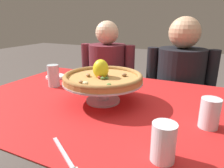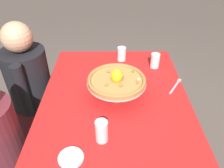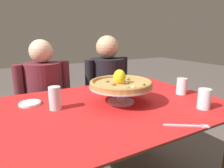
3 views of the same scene
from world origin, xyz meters
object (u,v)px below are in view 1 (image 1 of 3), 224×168
(diner_right, at_px, (178,98))
(pizza_stand, at_px, (103,86))
(dinner_fork, at_px, (66,157))
(diner_left, at_px, (108,90))
(pizza, at_px, (103,77))
(water_glass_side_left, at_px, (54,77))
(water_glass_side_right, at_px, (209,115))
(side_plate, at_px, (55,77))
(water_glass_front_right, at_px, (163,144))

(diner_right, bearing_deg, pizza_stand, -111.60)
(dinner_fork, xyz_separation_m, diner_left, (-0.43, 1.14, -0.22))
(pizza, xyz_separation_m, water_glass_side_left, (-0.38, 0.09, -0.07))
(pizza_stand, bearing_deg, water_glass_side_right, -6.47)
(diner_right, bearing_deg, water_glass_side_left, -137.08)
(water_glass_side_right, xyz_separation_m, diner_right, (-0.20, 0.75, -0.24))
(pizza_stand, xyz_separation_m, dinner_fork, (0.10, -0.43, -0.07))
(pizza, height_order, dinner_fork, pizza)
(pizza, bearing_deg, dinner_fork, -76.52)
(dinner_fork, bearing_deg, side_plate, 132.05)
(pizza, distance_m, diner_left, 0.86)
(water_glass_side_left, bearing_deg, pizza_stand, -12.71)
(water_glass_side_right, relative_size, dinner_fork, 0.64)
(dinner_fork, height_order, diner_left, diner_left)
(water_glass_side_right, height_order, side_plate, water_glass_side_right)
(pizza, bearing_deg, diner_left, 114.96)
(water_glass_side_right, relative_size, side_plate, 0.89)
(pizza_stand, distance_m, diner_right, 0.79)
(water_glass_side_left, distance_m, diner_left, 0.68)
(side_plate, xyz_separation_m, diner_left, (0.17, 0.47, -0.23))
(water_glass_side_right, xyz_separation_m, diner_left, (-0.81, 0.76, -0.27))
(side_plate, relative_size, diner_left, 0.11)
(pizza, relative_size, side_plate, 2.95)
(pizza, xyz_separation_m, water_glass_front_right, (0.36, -0.32, -0.07))
(side_plate, distance_m, diner_left, 0.55)
(dinner_fork, bearing_deg, water_glass_front_right, 23.89)
(pizza_stand, height_order, pizza, pizza)
(water_glass_front_right, bearing_deg, water_glass_side_right, 66.28)
(dinner_fork, bearing_deg, diner_left, 110.82)
(pizza, xyz_separation_m, dinner_fork, (0.10, -0.43, -0.12))
(pizza_stand, height_order, water_glass_side_left, water_glass_side_left)
(water_glass_front_right, xyz_separation_m, water_glass_side_left, (-0.74, 0.40, 0.00))
(pizza_stand, xyz_separation_m, side_plate, (-0.50, 0.23, -0.07))
(water_glass_side_right, relative_size, water_glass_front_right, 0.98)
(side_plate, distance_m, diner_right, 0.92)
(diner_right, bearing_deg, water_glass_side_right, -75.08)
(water_glass_side_right, xyz_separation_m, dinner_fork, (-0.37, -0.38, -0.05))
(dinner_fork, bearing_deg, pizza, 103.48)
(water_glass_side_right, height_order, dinner_fork, water_glass_side_right)
(side_plate, bearing_deg, water_glass_front_right, -32.76)
(water_glass_front_right, distance_m, diner_left, 1.27)
(water_glass_front_right, relative_size, diner_right, 0.10)
(diner_left, xyz_separation_m, diner_right, (0.61, -0.01, 0.03))
(side_plate, distance_m, dinner_fork, 0.90)
(pizza_stand, bearing_deg, diner_left, 115.03)
(water_glass_side_right, distance_m, diner_left, 1.14)
(pizza, height_order, water_glass_side_left, pizza)
(pizza, height_order, water_glass_side_right, pizza)
(pizza, xyz_separation_m, water_glass_side_right, (0.48, -0.05, -0.08))
(water_glass_side_right, distance_m, dinner_fork, 0.53)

